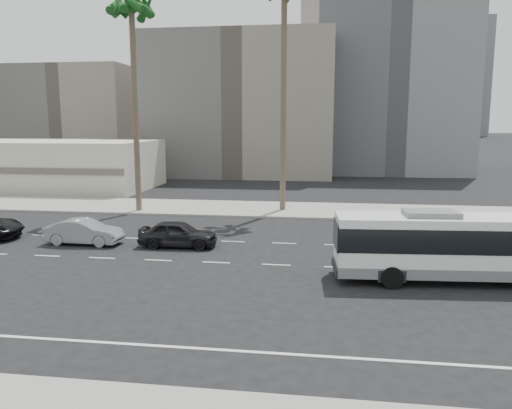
% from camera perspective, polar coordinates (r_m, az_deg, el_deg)
% --- Properties ---
extents(ground, '(700.00, 700.00, 0.00)m').
position_cam_1_polar(ground, '(24.59, 9.35, -7.08)').
color(ground, black).
rests_on(ground, ground).
extents(sidewalk_north, '(120.00, 7.00, 0.15)m').
position_cam_1_polar(sidewalk_north, '(39.69, 8.88, -0.70)').
color(sidewalk_north, gray).
rests_on(sidewalk_north, ground).
extents(commercial_low, '(22.00, 12.16, 5.00)m').
position_cam_1_polar(commercial_low, '(57.78, -22.57, 4.22)').
color(commercial_low, beige).
rests_on(commercial_low, ground).
extents(midrise_beige_west, '(24.00, 18.00, 18.00)m').
position_cam_1_polar(midrise_beige_west, '(69.56, -1.38, 11.01)').
color(midrise_beige_west, '#66615D').
rests_on(midrise_beige_west, ground).
extents(midrise_gray_center, '(20.00, 20.00, 26.00)m').
position_cam_1_polar(midrise_gray_center, '(76.35, 14.94, 13.56)').
color(midrise_gray_center, '#595A5E').
rests_on(midrise_gray_center, ground).
extents(midrise_beige_far, '(18.00, 16.00, 15.00)m').
position_cam_1_polar(midrise_beige_far, '(82.53, -19.13, 9.19)').
color(midrise_beige_far, '#66615D').
rests_on(midrise_beige_far, ground).
extents(civic_tower, '(42.00, 42.00, 129.00)m').
position_cam_1_polar(civic_tower, '(275.47, 7.99, 15.83)').
color(civic_tower, '#B6AB99').
rests_on(civic_tower, ground).
extents(highrise_right, '(26.00, 26.00, 70.00)m').
position_cam_1_polar(highrise_right, '(259.22, 18.78, 15.01)').
color(highrise_right, '#50545B').
rests_on(highrise_right, ground).
extents(highrise_far, '(22.00, 22.00, 60.00)m').
position_cam_1_polar(highrise_far, '(293.19, 22.55, 13.09)').
color(highrise_far, '#50545B').
rests_on(highrise_far, ground).
extents(city_bus, '(11.04, 3.20, 3.13)m').
position_cam_1_polar(city_bus, '(23.56, 22.39, -4.26)').
color(city_bus, white).
rests_on(city_bus, ground).
extents(car_a, '(1.87, 4.40, 1.48)m').
position_cam_1_polar(car_a, '(28.39, -8.85, -3.31)').
color(car_a, black).
rests_on(car_a, ground).
extents(car_b, '(1.60, 4.37, 1.43)m').
position_cam_1_polar(car_b, '(30.31, -18.94, -2.96)').
color(car_b, gray).
rests_on(car_b, ground).
extents(palm_mid, '(5.40, 5.40, 16.66)m').
position_cam_1_polar(palm_mid, '(40.39, -13.96, 20.60)').
color(palm_mid, brown).
rests_on(palm_mid, ground).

